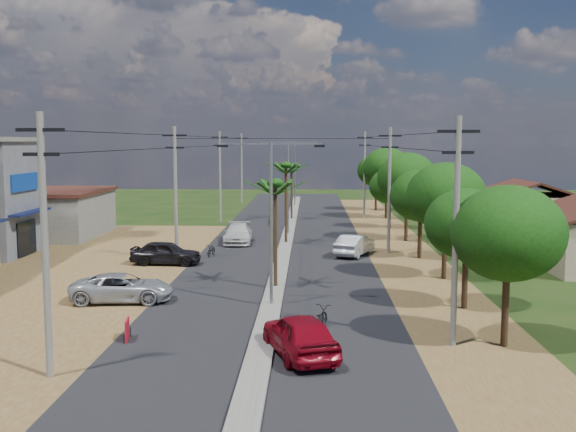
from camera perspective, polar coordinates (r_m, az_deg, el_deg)
name	(u,v)px	position (r m, az deg, el deg)	size (l,w,h in m)	color
ground	(271,307)	(33.00, -1.42, -7.72)	(160.00, 160.00, 0.00)	black
road	(283,255)	(47.67, -0.39, -3.31)	(12.00, 110.00, 0.04)	black
median	(285,247)	(50.62, -0.25, -2.66)	(1.00, 90.00, 0.18)	#605E56
dirt_lot_west	(34,273)	(44.10, -20.70, -4.52)	(18.00, 46.00, 0.04)	brown
dirt_shoulder_east	(404,256)	(48.10, 9.80, -3.32)	(5.00, 90.00, 0.03)	brown
low_shed	(40,213)	(60.75, -20.24, 0.24)	(10.40, 10.40, 3.95)	#605E56
house_east_far	(526,205)	(63.19, 19.50, 0.88)	(7.60, 7.50, 4.60)	gray
tree_east_a	(508,233)	(27.29, 18.13, -1.42)	(4.40, 4.40, 6.37)	black
tree_east_b	(467,224)	(33.05, 14.88, -0.66)	(4.00, 4.00, 5.83)	black
tree_east_c	(446,196)	(39.86, 13.22, 1.64)	(4.60, 4.60, 6.83)	black
tree_east_d	(421,196)	(46.72, 11.16, 1.71)	(4.20, 4.20, 6.13)	black
tree_east_e	(407,178)	(54.59, 10.04, 3.18)	(4.80, 4.80, 7.14)	black
tree_east_f	(390,186)	(62.53, 8.62, 2.49)	(3.80, 3.80, 5.52)	black
tree_east_g	(387,168)	(70.46, 8.37, 4.03)	(5.00, 5.00, 7.38)	black
tree_east_h	(376,171)	(78.40, 7.48, 3.83)	(4.40, 4.40, 6.52)	black
palm_median_near	(275,188)	(36.09, -1.08, 2.40)	(2.00, 2.00, 6.15)	black
palm_median_mid	(286,169)	(52.03, -0.17, 4.02)	(2.00, 2.00, 6.55)	black
palm_median_far	(292,169)	(68.04, 0.31, 4.03)	(2.00, 2.00, 5.85)	black
streetlight_near	(271,209)	(32.17, -1.44, 0.57)	(5.10, 0.18, 8.00)	gray
streetlight_mid	(288,180)	(57.08, 0.01, 3.10)	(5.10, 0.18, 8.00)	gray
streetlight_far	(295,168)	(82.04, 0.58, 4.10)	(5.10, 0.18, 8.00)	gray
utility_pole_w_a	(45,240)	(23.90, -19.91, -1.90)	(1.60, 0.24, 9.00)	#605E56
utility_pole_w_b	(176,191)	(44.96, -9.50, 2.10)	(1.60, 0.24, 9.00)	#605E56
utility_pole_w_c	(220,174)	(66.63, -5.78, 3.52)	(1.60, 0.24, 9.00)	#605E56
utility_pole_w_d	(242,166)	(87.47, -3.95, 4.21)	(1.60, 0.24, 9.00)	#605E56
utility_pole_e_a	(456,226)	(26.76, 14.03, -0.86)	(1.60, 0.24, 9.00)	#605E56
utility_pole_e_b	(389,187)	(48.40, 8.57, 2.41)	(1.60, 0.24, 9.00)	#605E56
utility_pole_e_c	(364,173)	(70.26, 6.49, 3.65)	(1.60, 0.24, 9.00)	#605E56
car_red_near	(300,336)	(25.49, 1.01, -10.08)	(1.93, 4.78, 1.63)	maroon
car_silver_mid	(355,245)	(47.48, 5.65, -2.50)	(1.57, 4.50, 1.48)	#9B9EA3
car_white_far	(238,234)	(53.12, -4.25, -1.54)	(2.09, 5.13, 1.49)	#B7B7B3
car_parked_silver	(122,288)	(34.82, -13.84, -5.98)	(2.33, 5.06, 1.41)	#9B9EA3
car_parked_dark	(166,253)	(44.53, -10.30, -3.12)	(1.83, 4.55, 1.55)	black
moto_rider_east	(320,319)	(28.98, 2.73, -8.72)	(0.65, 1.88, 0.99)	black
moto_rider_west_a	(212,251)	(47.30, -6.49, -2.92)	(0.57, 1.65, 0.86)	black
moto_rider_west_b	(270,222)	(63.36, -1.54, -0.47)	(0.46, 1.62, 0.98)	black
roadside_sign	(127,330)	(28.28, -13.46, -9.38)	(0.24, 1.08, 0.90)	maroon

